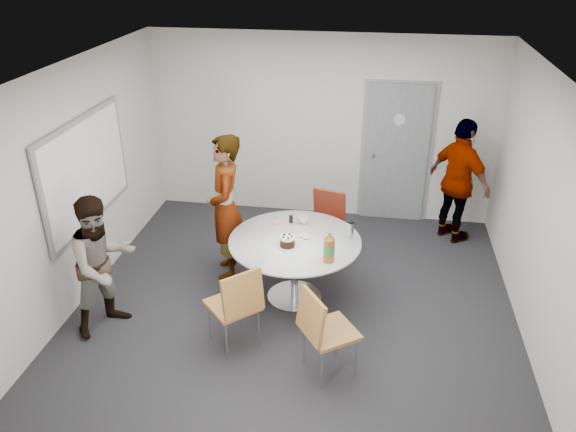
% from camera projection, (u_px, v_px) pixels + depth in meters
% --- Properties ---
extents(floor, '(5.00, 5.00, 0.00)m').
position_uv_depth(floor, '(295.00, 305.00, 6.56)').
color(floor, black).
rests_on(floor, ground).
extents(ceiling, '(5.00, 5.00, 0.00)m').
position_uv_depth(ceiling, '(297.00, 73.00, 5.33)').
color(ceiling, silver).
rests_on(ceiling, wall_back).
extents(wall_back, '(5.00, 0.00, 5.00)m').
position_uv_depth(wall_back, '(321.00, 128.00, 8.14)').
color(wall_back, beige).
rests_on(wall_back, floor).
extents(wall_left, '(0.00, 5.00, 5.00)m').
position_uv_depth(wall_left, '(76.00, 186.00, 6.30)').
color(wall_left, beige).
rests_on(wall_left, floor).
extents(wall_right, '(0.00, 5.00, 5.00)m').
position_uv_depth(wall_right, '(544.00, 218.00, 5.59)').
color(wall_right, beige).
rests_on(wall_right, floor).
extents(wall_front, '(5.00, 0.00, 5.00)m').
position_uv_depth(wall_front, '(241.00, 359.00, 3.74)').
color(wall_front, beige).
rests_on(wall_front, floor).
extents(door, '(1.02, 0.17, 2.12)m').
position_uv_depth(door, '(396.00, 154.00, 8.12)').
color(door, slate).
rests_on(door, wall_back).
extents(whiteboard, '(0.04, 1.90, 1.25)m').
position_uv_depth(whiteboard, '(86.00, 171.00, 6.42)').
color(whiteboard, gray).
rests_on(whiteboard, wall_left).
extents(table, '(1.50, 1.50, 1.14)m').
position_uv_depth(table, '(297.00, 249.00, 6.37)').
color(table, silver).
rests_on(table, floor).
extents(chair_near_left, '(0.68, 0.68, 0.97)m').
position_uv_depth(chair_near_left, '(237.00, 302.00, 5.60)').
color(chair_near_left, olive).
rests_on(chair_near_left, floor).
extents(chair_near_right, '(0.66, 0.65, 0.96)m').
position_uv_depth(chair_near_right, '(322.00, 326.00, 5.27)').
color(chair_near_right, olive).
rests_on(chair_near_right, floor).
extents(chair_far, '(0.55, 0.58, 0.95)m').
position_uv_depth(chair_far, '(326.00, 219.00, 7.25)').
color(chair_far, maroon).
rests_on(chair_far, floor).
extents(person_main, '(0.61, 0.76, 1.83)m').
position_uv_depth(person_main, '(226.00, 208.00, 6.78)').
color(person_main, '#A5C6EA').
rests_on(person_main, floor).
extents(person_left, '(0.91, 0.96, 1.56)m').
position_uv_depth(person_left, '(103.00, 264.00, 5.89)').
color(person_left, white).
rests_on(person_left, floor).
extents(person_right, '(0.99, 1.05, 1.75)m').
position_uv_depth(person_right, '(459.00, 182.00, 7.60)').
color(person_right, black).
rests_on(person_right, floor).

